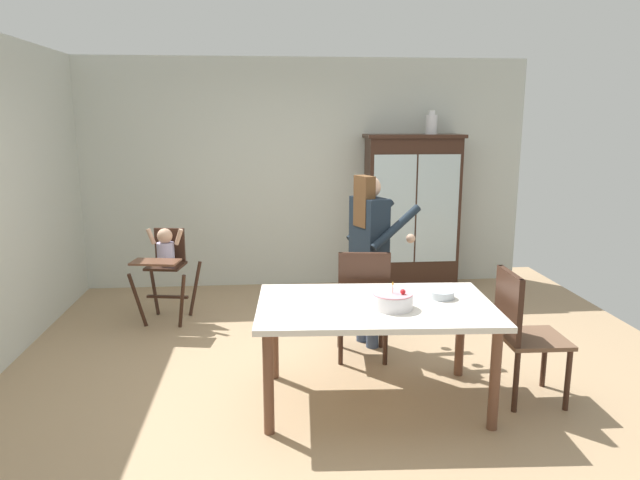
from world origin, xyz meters
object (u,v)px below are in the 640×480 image
serving_bowl (442,295)px  dining_chair_right_end (520,327)px  china_cabinet (411,212)px  high_chair_with_toddler (165,258)px  ceramic_vase (431,124)px  adult_person (370,240)px  dining_table (375,315)px  birthday_cake (392,301)px  dining_chair_far_side (363,297)px

serving_bowl → dining_chair_right_end: size_ratio=0.19×
serving_bowl → china_cabinet: bearing=80.7°
high_chair_with_toddler → dining_chair_right_end: bearing=-24.8°
ceramic_vase → adult_person: size_ratio=0.18×
dining_chair_right_end → ceramic_vase: bearing=-1.0°
ceramic_vase → dining_chair_right_end: ceramic_vase is taller
adult_person → dining_table: (-0.15, -1.08, -0.31)m
china_cabinet → birthday_cake: 3.09m
ceramic_vase → dining_chair_far_side: (-1.13, -2.14, -1.39)m
birthday_cake → dining_chair_far_side: size_ratio=0.29×
adult_person → serving_bowl: (0.35, -1.00, -0.20)m
high_chair_with_toddler → birthday_cake: size_ratio=3.39×
serving_bowl → birthday_cake: bearing=-155.0°
dining_chair_far_side → dining_chair_right_end: 1.27m
dining_table → birthday_cake: (0.10, -0.11, 0.14)m
high_chair_with_toddler → birthday_cake: high_chair_with_toddler is taller
china_cabinet → high_chair_with_toddler: china_cabinet is taller
high_chair_with_toddler → dining_table: high_chair_with_toddler is taller
china_cabinet → high_chair_with_toddler: size_ratio=1.92×
ceramic_vase → dining_table: 3.34m
china_cabinet → dining_table: (-0.96, -2.85, -0.26)m
high_chair_with_toddler → dining_chair_right_end: (2.80, -1.92, -0.10)m
dining_table → adult_person: bearing=82.4°
china_cabinet → dining_chair_right_end: china_cabinet is taller
serving_bowl → high_chair_with_toddler: bearing=141.7°
china_cabinet → serving_bowl: bearing=-99.3°
dining_table → dining_chair_right_end: size_ratio=1.77×
high_chair_with_toddler → adult_person: size_ratio=0.62×
dining_chair_right_end → adult_person: bearing=39.5°
birthday_cake → serving_bowl: birthday_cake is taller
adult_person → dining_table: bearing=150.0°
birthday_cake → serving_bowl: (0.40, 0.19, -0.03)m
birthday_cake → dining_chair_far_side: 0.86m
high_chair_with_toddler → adult_person: adult_person is taller
dining_table → serving_bowl: bearing=9.1°
dining_table → serving_bowl: serving_bowl is taller
birthday_cake → serving_bowl: bearing=25.0°
adult_person → birthday_cake: (-0.05, -1.19, -0.17)m
high_chair_with_toddler → dining_chair_right_end: 3.40m
china_cabinet → dining_table: china_cabinet is taller
china_cabinet → serving_bowl: (-0.46, -2.77, -0.15)m
ceramic_vase → dining_table: ceramic_vase is taller
dining_table → dining_chair_far_side: 0.73m
ceramic_vase → adult_person: (-1.02, -1.78, -0.98)m
china_cabinet → ceramic_vase: 1.05m
china_cabinet → dining_chair_far_side: size_ratio=1.90×
ceramic_vase → high_chair_with_toddler: size_ratio=0.28×
dining_chair_far_side → dining_chair_right_end: bearing=148.1°
ceramic_vase → high_chair_with_toddler: bearing=-161.3°
ceramic_vase → serving_bowl: size_ratio=1.50×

